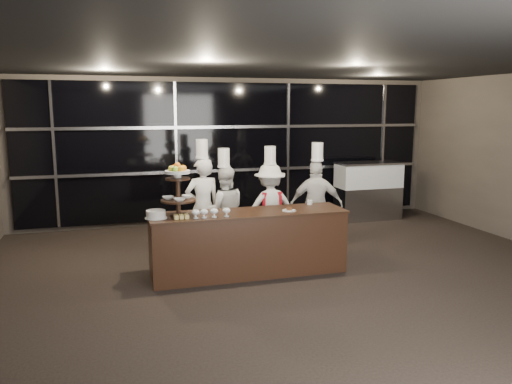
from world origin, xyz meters
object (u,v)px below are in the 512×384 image
object	(u,v)px
buffet_counter	(249,242)
chef_b	(224,209)
display_case	(368,188)
display_stand	(178,186)
chef_d	(316,204)
chef_a	(203,205)
layer_cake	(156,214)
chef_c	(270,206)

from	to	relation	value
buffet_counter	chef_b	world-z (taller)	chef_b
display_case	chef_b	bearing A→B (deg)	-155.35
buffet_counter	display_case	size ratio (longest dim) A/B	2.05
display_stand	chef_d	bearing A→B (deg)	20.48
chef_d	chef_a	bearing A→B (deg)	173.01
display_stand	display_case	world-z (taller)	display_stand
layer_cake	display_stand	bearing A→B (deg)	9.08
chef_a	chef_d	world-z (taller)	chef_a
layer_cake	chef_b	bearing A→B (deg)	44.29
buffet_counter	layer_cake	size ratio (longest dim) A/B	9.47
chef_a	chef_b	xyz separation A→B (m)	(0.35, -0.01, -0.09)
display_case	chef_d	xyz separation A→B (m)	(-2.00, -1.85, 0.10)
buffet_counter	display_stand	bearing A→B (deg)	-179.99
display_stand	chef_d	distance (m)	2.67
buffet_counter	display_stand	distance (m)	1.33
buffet_counter	chef_b	bearing A→B (deg)	95.12
chef_b	display_case	bearing A→B (deg)	24.65
display_case	chef_b	world-z (taller)	chef_b
layer_cake	chef_d	world-z (taller)	chef_d
buffet_counter	display_stand	world-z (taller)	display_stand
buffet_counter	display_case	world-z (taller)	display_case
layer_cake	chef_c	bearing A→B (deg)	30.99
layer_cake	chef_b	world-z (taller)	chef_b
buffet_counter	chef_b	distance (m)	1.17
chef_c	chef_b	bearing A→B (deg)	-178.17
chef_a	chef_c	bearing A→B (deg)	0.58
display_stand	chef_c	size ratio (longest dim) A/B	0.42
chef_c	chef_a	bearing A→B (deg)	-179.42
buffet_counter	chef_c	bearing A→B (deg)	58.94
display_stand	chef_a	size ratio (longest dim) A/B	0.39
chef_b	chef_d	world-z (taller)	chef_d
chef_c	display_stand	bearing A→B (deg)	-145.72
buffet_counter	chef_a	world-z (taller)	chef_a
display_case	chef_a	size ratio (longest dim) A/B	0.73
buffet_counter	chef_c	xyz separation A→B (m)	(0.70, 1.16, 0.28)
chef_a	chef_d	distance (m)	1.91
display_stand	chef_b	world-z (taller)	chef_b
layer_cake	chef_a	world-z (taller)	chef_a
buffet_counter	display_case	bearing A→B (deg)	38.69
chef_d	display_case	bearing A→B (deg)	42.69
layer_cake	chef_b	distance (m)	1.71
buffet_counter	chef_c	distance (m)	1.38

